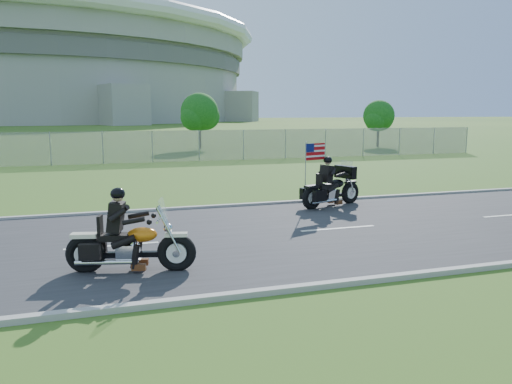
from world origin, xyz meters
name	(u,v)px	position (x,y,z in m)	size (l,w,h in m)	color
ground	(194,241)	(0.00, 0.00, 0.00)	(420.00, 420.00, 0.00)	#2B5119
road	(194,240)	(0.00, 0.00, 0.02)	(120.00, 8.00, 0.04)	#28282B
curb_north	(172,209)	(0.00, 4.05, 0.05)	(120.00, 0.18, 0.12)	#9E9B93
curb_south	(236,295)	(0.00, -4.05, 0.05)	(120.00, 0.18, 0.12)	#9E9B93
fence	(50,149)	(-5.00, 20.00, 1.00)	(60.00, 0.03, 2.00)	gray
stadium	(40,73)	(-20.00, 170.00, 15.58)	(140.40, 140.40, 29.20)	#A3A099
tree_fence_near	(200,114)	(6.04, 30.04, 2.97)	(3.52, 3.28, 4.75)	#382316
tree_fence_far	(379,117)	(22.04, 28.03, 2.64)	(3.08, 2.87, 4.20)	#382316
motorcycle_lead	(129,246)	(-1.70, -2.06, 0.56)	(2.58, 1.05, 1.76)	black
motorcycle_follow	(331,190)	(5.28, 3.09, 0.60)	(2.52, 1.25, 2.17)	black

